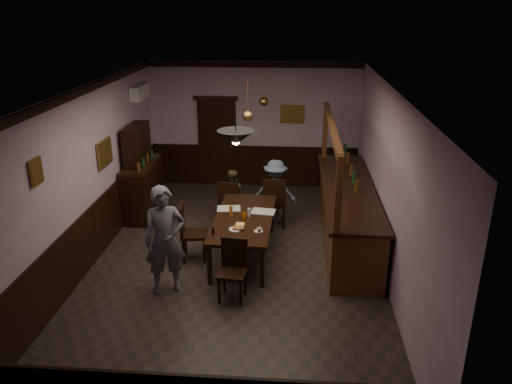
# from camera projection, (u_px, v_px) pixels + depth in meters

# --- Properties ---
(room) EXTENTS (5.01, 8.01, 3.01)m
(room) POSITION_uv_depth(u_px,v_px,m) (234.00, 182.00, 8.19)
(room) COLOR #2D2621
(room) RESTS_ON ground
(dining_table) EXTENTS (1.06, 2.23, 0.75)m
(dining_table) POSITION_uv_depth(u_px,v_px,m) (244.00, 221.00, 8.73)
(dining_table) COLOR black
(dining_table) RESTS_ON ground
(chair_far_left) EXTENTS (0.46, 0.46, 0.96)m
(chair_far_left) POSITION_uv_depth(u_px,v_px,m) (229.00, 201.00, 10.01)
(chair_far_left) COLOR black
(chair_far_left) RESTS_ON ground
(chair_far_right) EXTENTS (0.46, 0.46, 1.06)m
(chair_far_right) POSITION_uv_depth(u_px,v_px,m) (274.00, 200.00, 9.90)
(chair_far_right) COLOR black
(chair_far_right) RESTS_ON ground
(chair_near) EXTENTS (0.45, 0.45, 0.94)m
(chair_near) POSITION_uv_depth(u_px,v_px,m) (233.00, 266.00, 7.56)
(chair_near) COLOR black
(chair_near) RESTS_ON ground
(chair_side) EXTENTS (0.49, 0.49, 1.02)m
(chair_side) POSITION_uv_depth(u_px,v_px,m) (189.00, 230.00, 8.67)
(chair_side) COLOR black
(chair_side) RESTS_ON ground
(person_standing) EXTENTS (0.74, 0.61, 1.73)m
(person_standing) POSITION_uv_depth(u_px,v_px,m) (165.00, 240.00, 7.61)
(person_standing) COLOR slate
(person_standing) RESTS_ON ground
(person_seated_left) EXTENTS (0.55, 0.43, 1.09)m
(person_seated_left) POSITION_uv_depth(u_px,v_px,m) (232.00, 195.00, 10.26)
(person_seated_left) COLOR brown
(person_seated_left) RESTS_ON ground
(person_seated_right) EXTENTS (0.93, 0.63, 1.32)m
(person_seated_right) POSITION_uv_depth(u_px,v_px,m) (275.00, 191.00, 10.13)
(person_seated_right) COLOR slate
(person_seated_right) RESTS_ON ground
(newspaper_left) EXTENTS (0.45, 0.35, 0.01)m
(newspaper_left) POSITION_uv_depth(u_px,v_px,m) (229.00, 208.00, 9.06)
(newspaper_left) COLOR silver
(newspaper_left) RESTS_ON dining_table
(newspaper_right) EXTENTS (0.46, 0.35, 0.01)m
(newspaper_right) POSITION_uv_depth(u_px,v_px,m) (263.00, 211.00, 8.93)
(newspaper_right) COLOR silver
(newspaper_right) RESTS_ON dining_table
(napkin) EXTENTS (0.15, 0.15, 0.00)m
(napkin) POSITION_uv_depth(u_px,v_px,m) (240.00, 224.00, 8.43)
(napkin) COLOR #FFD35D
(napkin) RESTS_ON dining_table
(saucer) EXTENTS (0.15, 0.15, 0.01)m
(saucer) POSITION_uv_depth(u_px,v_px,m) (258.00, 231.00, 8.16)
(saucer) COLOR white
(saucer) RESTS_ON dining_table
(coffee_cup) EXTENTS (0.08, 0.08, 0.07)m
(coffee_cup) POSITION_uv_depth(u_px,v_px,m) (259.00, 230.00, 8.11)
(coffee_cup) COLOR white
(coffee_cup) RESTS_ON saucer
(pastry_plate) EXTENTS (0.22, 0.22, 0.01)m
(pastry_plate) POSITION_uv_depth(u_px,v_px,m) (235.00, 229.00, 8.22)
(pastry_plate) COLOR white
(pastry_plate) RESTS_ON dining_table
(pastry_ring_a) EXTENTS (0.13, 0.13, 0.04)m
(pastry_ring_a) POSITION_uv_depth(u_px,v_px,m) (236.00, 228.00, 8.22)
(pastry_ring_a) COLOR #C68C47
(pastry_ring_a) RESTS_ON pastry_plate
(pastry_ring_b) EXTENTS (0.13, 0.13, 0.04)m
(pastry_ring_b) POSITION_uv_depth(u_px,v_px,m) (240.00, 228.00, 8.20)
(pastry_ring_b) COLOR #C68C47
(pastry_ring_b) RESTS_ON pastry_plate
(soda_can) EXTENTS (0.07, 0.07, 0.12)m
(soda_can) POSITION_uv_depth(u_px,v_px,m) (244.00, 216.00, 8.60)
(soda_can) COLOR orange
(soda_can) RESTS_ON dining_table
(beer_glass) EXTENTS (0.06, 0.06, 0.20)m
(beer_glass) POSITION_uv_depth(u_px,v_px,m) (231.00, 211.00, 8.70)
(beer_glass) COLOR #BF721E
(beer_glass) RESTS_ON dining_table
(water_glass) EXTENTS (0.06, 0.06, 0.15)m
(water_glass) POSITION_uv_depth(u_px,v_px,m) (249.00, 212.00, 8.71)
(water_glass) COLOR silver
(water_glass) RESTS_ON dining_table
(pepper_mill) EXTENTS (0.04, 0.04, 0.14)m
(pepper_mill) POSITION_uv_depth(u_px,v_px,m) (213.00, 230.00, 8.04)
(pepper_mill) COLOR black
(pepper_mill) RESTS_ON dining_table
(sideboard) EXTENTS (0.52, 1.47, 1.94)m
(sideboard) POSITION_uv_depth(u_px,v_px,m) (142.00, 179.00, 10.47)
(sideboard) COLOR black
(sideboard) RESTS_ON ground
(bar_counter) EXTENTS (0.94, 4.05, 2.27)m
(bar_counter) POSITION_uv_depth(u_px,v_px,m) (347.00, 212.00, 9.35)
(bar_counter) COLOR #512815
(bar_counter) RESTS_ON ground
(door_back) EXTENTS (0.90, 0.06, 2.10)m
(door_back) POSITION_uv_depth(u_px,v_px,m) (217.00, 143.00, 12.10)
(door_back) COLOR black
(door_back) RESTS_ON ground
(ac_unit) EXTENTS (0.20, 0.85, 0.30)m
(ac_unit) POSITION_uv_depth(u_px,v_px,m) (140.00, 92.00, 10.73)
(ac_unit) COLOR white
(ac_unit) RESTS_ON ground
(picture_left_small) EXTENTS (0.04, 0.28, 0.36)m
(picture_left_small) POSITION_uv_depth(u_px,v_px,m) (36.00, 172.00, 6.65)
(picture_left_small) COLOR olive
(picture_left_small) RESTS_ON ground
(picture_left_large) EXTENTS (0.04, 0.62, 0.48)m
(picture_left_large) POSITION_uv_depth(u_px,v_px,m) (105.00, 153.00, 9.04)
(picture_left_large) COLOR olive
(picture_left_large) RESTS_ON ground
(picture_back) EXTENTS (0.55, 0.04, 0.42)m
(picture_back) POSITION_uv_depth(u_px,v_px,m) (292.00, 114.00, 11.71)
(picture_back) COLOR olive
(picture_back) RESTS_ON ground
(pendant_iron) EXTENTS (0.56, 0.56, 0.72)m
(pendant_iron) POSITION_uv_depth(u_px,v_px,m) (236.00, 138.00, 7.38)
(pendant_iron) COLOR black
(pendant_iron) RESTS_ON ground
(pendant_brass_mid) EXTENTS (0.20, 0.20, 0.81)m
(pendant_brass_mid) POSITION_uv_depth(u_px,v_px,m) (248.00, 116.00, 9.20)
(pendant_brass_mid) COLOR #BF8C3F
(pendant_brass_mid) RESTS_ON ground
(pendant_brass_far) EXTENTS (0.20, 0.20, 0.81)m
(pendant_brass_far) POSITION_uv_depth(u_px,v_px,m) (264.00, 101.00, 10.53)
(pendant_brass_far) COLOR #BF8C3F
(pendant_brass_far) RESTS_ON ground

